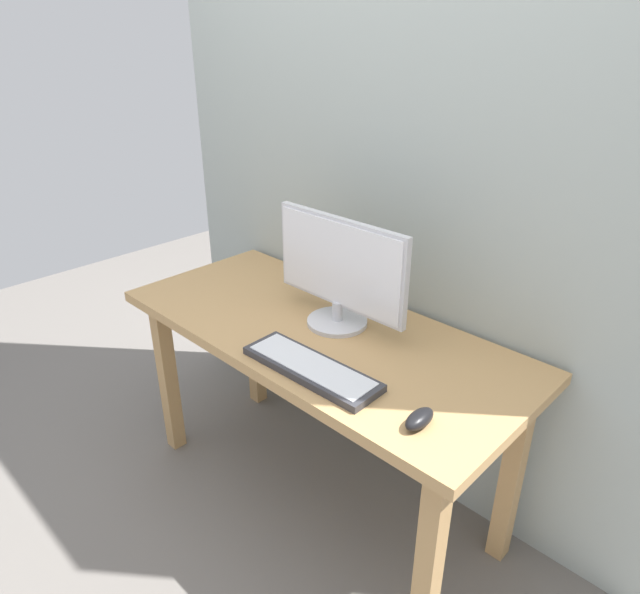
% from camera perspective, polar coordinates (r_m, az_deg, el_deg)
% --- Properties ---
extents(ground_plane, '(6.00, 6.00, 0.00)m').
position_cam_1_polar(ground_plane, '(2.39, -0.15, -19.28)').
color(ground_plane, slate).
extents(wall_back, '(2.26, 0.04, 3.00)m').
position_cam_1_polar(wall_back, '(1.98, 7.74, 20.01)').
color(wall_back, '#9EA8A3').
rests_on(wall_back, ground_plane).
extents(desk, '(1.50, 0.65, 0.76)m').
position_cam_1_polar(desk, '(1.98, -0.18, -5.73)').
color(desk, tan).
rests_on(desk, ground_plane).
extents(monitor, '(0.55, 0.21, 0.38)m').
position_cam_1_polar(monitor, '(1.87, 2.01, 2.66)').
color(monitor, silver).
rests_on(monitor, desk).
extents(keyboard_primary, '(0.46, 0.16, 0.03)m').
position_cam_1_polar(keyboard_primary, '(1.69, -0.93, -7.29)').
color(keyboard_primary, '#333338').
rests_on(keyboard_primary, desk).
extents(mouse, '(0.06, 0.11, 0.04)m').
position_cam_1_polar(mouse, '(1.50, 10.14, -12.20)').
color(mouse, black).
rests_on(mouse, desk).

